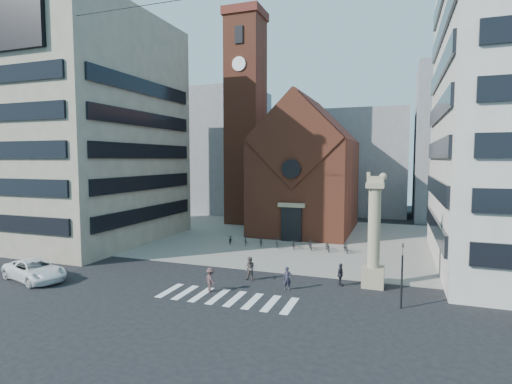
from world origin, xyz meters
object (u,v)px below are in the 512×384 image
Objects in this scene: pedestrian_1 at (250,269)px; scooter_0 at (230,239)px; lion_column at (374,242)px; traffic_light at (402,274)px; pedestrian_0 at (287,278)px; white_car at (35,270)px; pedestrian_2 at (340,275)px.

pedestrian_1 is 0.98× the size of scooter_0.
lion_column is 4.62m from traffic_light.
pedestrian_1 reaches higher than scooter_0.
lion_column is at bearing -52.11° from scooter_0.
scooter_0 is (-10.31, 13.31, -0.30)m from pedestrian_0.
traffic_light is 11.59m from pedestrian_1.
white_car is at bearing -163.70° from lion_column.
pedestrian_1 is at bearing -169.42° from lion_column.
white_car is (-25.47, -7.45, -2.63)m from lion_column.
lion_column is 5.04× the size of pedestrian_0.
pedestrian_2 is at bearing 23.91° from pedestrian_1.
traffic_light reaches higher than pedestrian_2.
traffic_light is 8.10m from pedestrian_0.
lion_column reaches higher than pedestrian_2.
pedestrian_0 is at bearing -153.58° from lion_column.
traffic_light reaches higher than scooter_0.
pedestrian_2 is (23.12, 6.78, 0.04)m from white_car.
traffic_light is 2.48× the size of pedestrian_2.
lion_column is 7.10m from pedestrian_0.
pedestrian_0 is at bearing -61.77° from white_car.
lion_column is 2.02× the size of traffic_light.
white_car is 17.15m from pedestrian_1.
traffic_light is at bearing -67.60° from white_car.
white_car is (-27.46, -3.45, -1.46)m from traffic_light.
traffic_light reaches higher than pedestrian_0.
white_car is 20.07m from pedestrian_0.
pedestrian_2 is 0.90× the size of scooter_0.
white_car reaches higher than scooter_0.
pedestrian_0 is 0.99× the size of pedestrian_2.
scooter_0 is (-18.22, 14.37, -1.73)m from traffic_light.
pedestrian_1 is at bearing 168.66° from traffic_light.
lion_column is 19.47m from scooter_0.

